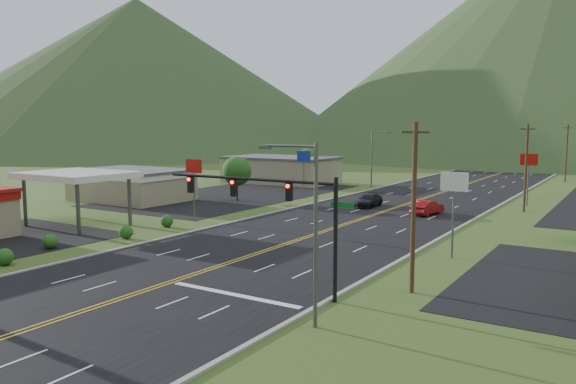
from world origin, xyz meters
The scene contains 19 objects.
traffic_signal centered at (6.48, 14.00, 5.33)m, with size 13.10×0.43×7.00m.
streetlight_east centered at (11.18, 10.00, 5.18)m, with size 3.28×0.25×9.00m.
streetlight_west centered at (-11.68, 70.00, 5.18)m, with size 3.28×0.25×9.00m.
gas_canopy centered at (-22.00, 22.00, 4.87)m, with size 10.00×8.00×5.30m.
building_west_mid centered at (-32.00, 38.00, 2.27)m, with size 14.40×10.40×4.10m.
building_west_far centered at (-28.00, 68.00, 2.26)m, with size 18.40×11.40×4.50m.
pole_sign_west_a centered at (-14.00, 30.00, 5.05)m, with size 2.00×0.18×6.40m.
pole_sign_west_b centered at (-14.00, 52.00, 5.05)m, with size 2.00×0.18×6.40m.
pole_sign_east_a centered at (13.00, 28.00, 5.05)m, with size 2.00×0.18×6.40m.
pole_sign_east_b centered at (13.00, 60.00, 5.05)m, with size 2.00×0.18×6.40m.
tree_west_a centered at (-20.00, 45.00, 3.89)m, with size 3.84×3.84×5.82m.
tree_west_b centered at (-25.00, 72.00, 3.89)m, with size 3.84×3.84×5.82m.
utility_pole_a centered at (13.50, 18.00, 5.13)m, with size 1.60×0.28×10.00m.
utility_pole_b centered at (13.50, 55.00, 5.13)m, with size 1.60×0.28×10.00m.
utility_pole_c centered at (13.50, 95.00, 5.13)m, with size 1.60×0.28×10.00m.
mountain_n centered at (0.00, 220.00, 42.50)m, with size 220.00×220.00×85.00m, color #1B3317.
mountain_nw centered at (-148.49, 148.49, 30.00)m, with size 190.00×190.00×60.00m, color #1B3317.
car_dark_mid centered at (-3.09, 48.99, 0.76)m, with size 2.12×5.22×1.52m, color black.
car_red_far centered at (4.92, 46.80, 0.80)m, with size 1.70×4.88×1.61m, color maroon.
Camera 1 is at (24.45, -13.04, 9.77)m, focal length 35.00 mm.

